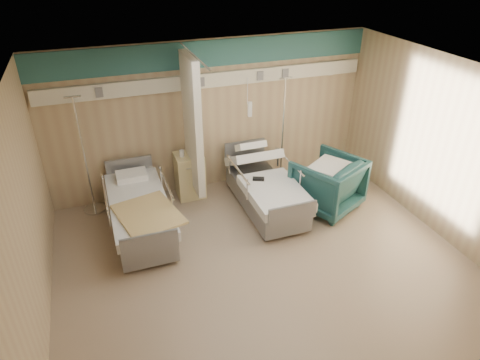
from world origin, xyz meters
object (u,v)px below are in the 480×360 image
Objects in this scene: bed_right at (265,193)px; iv_stand_right at (281,160)px; bedside_cabinet at (190,175)px; bed_left at (141,217)px; iv_stand_left at (91,189)px; visitor_armchair at (327,184)px.

iv_stand_right is at bearing 51.55° from bed_right.
bed_left is at bearing -139.40° from bedside_cabinet.
visitor_armchair is at bearing -18.16° from iv_stand_left.
iv_stand_right is at bearing -1.39° from iv_stand_left.
iv_stand_right is (0.71, 0.89, 0.11)m from bed_right.
visitor_armchair reaches higher than bedside_cabinet.
visitor_armchair reaches higher than bed_left.
bed_left is at bearing 180.00° from bed_right.
iv_stand_right is at bearing -0.32° from bedside_cabinet.
iv_stand_left is (-3.61, 0.09, 0.01)m from iv_stand_right.
bed_right is 3.07m from iv_stand_left.
bed_right is at bearing 0.00° from bed_left.
bed_right is at bearing -43.13° from visitor_armchair.
bed_left is 3.04m from iv_stand_right.
bed_left is 2.54× the size of bedside_cabinet.
bed_left is at bearing -31.78° from visitor_armchair.
bedside_cabinet is 0.40× the size of iv_stand_left.
bed_right and bed_left have the same top height.
bedside_cabinet is 2.51m from visitor_armchair.
bed_right is 2.54× the size of bedside_cabinet.
iv_stand_left is (-3.95, 1.30, -0.05)m from visitor_armchair.
visitor_armchair is at bearing -29.04° from bedside_cabinet.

